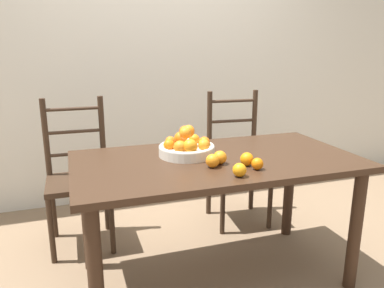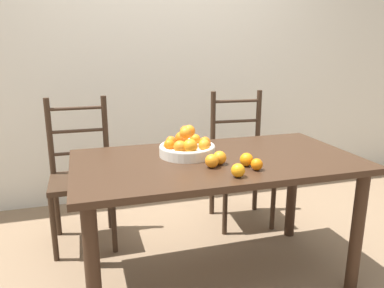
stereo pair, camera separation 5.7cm
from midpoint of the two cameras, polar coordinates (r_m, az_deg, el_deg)
name	(u,v)px [view 1 (the left image)]	position (r m, az deg, el deg)	size (l,w,h in m)	color
ground_plane	(215,276)	(2.43, 2.74, -19.49)	(12.00, 12.00, 0.00)	#7F664C
wall_back	(156,53)	(3.38, -5.96, 13.62)	(8.00, 0.06, 2.60)	silver
dining_table	(216,176)	(2.13, 2.95, -4.89)	(1.58, 0.84, 0.76)	#382316
fruit_bowl	(187,147)	(2.13, -1.58, -0.42)	(0.32, 0.32, 0.18)	silver
orange_loose_0	(220,157)	(1.98, 3.46, -2.06)	(0.07, 0.07, 0.07)	orange
orange_loose_1	(247,159)	(1.97, 7.54, -2.30)	(0.07, 0.07, 0.07)	orange
orange_loose_2	(257,164)	(1.92, 9.09, -3.00)	(0.06, 0.06, 0.06)	orange
orange_loose_3	(213,161)	(1.93, 2.29, -2.57)	(0.07, 0.07, 0.07)	orange
orange_loose_4	(239,170)	(1.81, 6.35, -3.95)	(0.07, 0.07, 0.07)	orange
chair_left	(78,179)	(2.71, -17.52, -5.17)	(0.42, 0.40, 1.02)	#382619
chair_right	(237,163)	(2.96, 6.34, -2.86)	(0.45, 0.43, 1.02)	#382619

